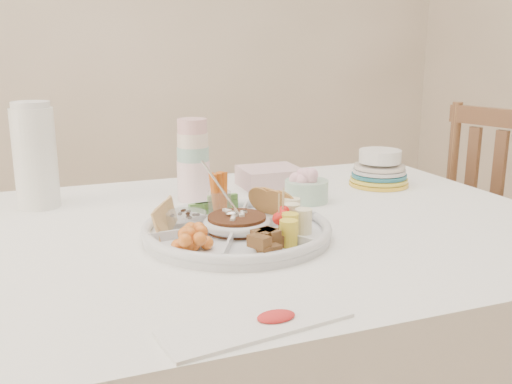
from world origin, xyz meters
name	(u,v)px	position (x,y,z in m)	size (l,w,h in m)	color
wall_back	(103,4)	(0.00, 2.00, 1.35)	(4.00, 0.02, 2.70)	beige
dining_table	(227,382)	(0.00, 0.00, 0.38)	(1.52, 1.02, 0.76)	white
chair	(459,268)	(0.81, 0.18, 0.48)	(0.40, 0.40, 0.96)	brown
party_tray	(237,227)	(0.00, -0.07, 0.78)	(0.38, 0.38, 0.04)	silver
bean_dip	(237,223)	(0.00, -0.07, 0.79)	(0.12, 0.12, 0.04)	#43271A
tortillas	(273,203)	(0.11, 0.00, 0.80)	(0.09, 0.09, 0.05)	tan
carrot_cucumber	(215,193)	(0.00, 0.06, 0.82)	(0.10, 0.10, 0.09)	orange
pita_raisins	(174,215)	(-0.11, -0.01, 0.80)	(0.11, 0.11, 0.06)	tan
cherries	(194,237)	(-0.11, -0.14, 0.79)	(0.11, 0.11, 0.05)	orange
granola_chunks	(263,240)	(0.01, -0.20, 0.79)	(0.10, 0.10, 0.05)	brown
banana_tomato	(301,212)	(0.12, -0.13, 0.82)	(0.11, 0.11, 0.09)	#FFD56D
cup_stack	(193,156)	(0.00, 0.25, 0.87)	(0.08, 0.08, 0.23)	silver
thermos	(35,154)	(-0.37, 0.32, 0.89)	(0.10, 0.10, 0.26)	white
flower_bowl	(307,186)	(0.26, 0.13, 0.80)	(0.11, 0.11, 0.08)	#9CBEA9
napkin_stack	(270,177)	(0.23, 0.31, 0.78)	(0.16, 0.14, 0.05)	beige
plate_stack	(379,167)	(0.52, 0.21, 0.81)	(0.17, 0.17, 0.11)	gold
placemat	(256,324)	(-0.10, -0.44, 0.76)	(0.27, 0.09, 0.01)	white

